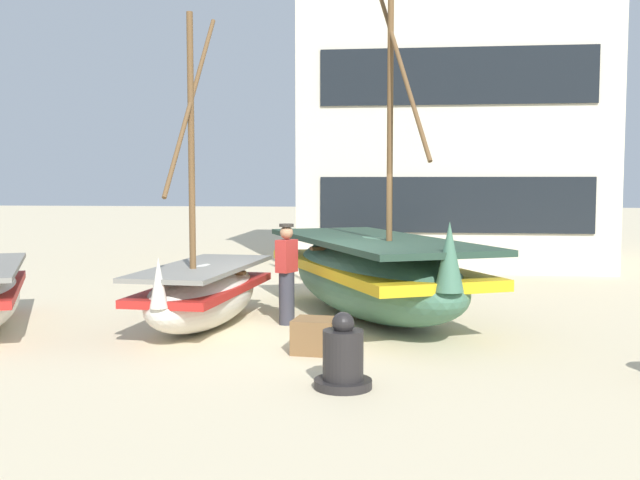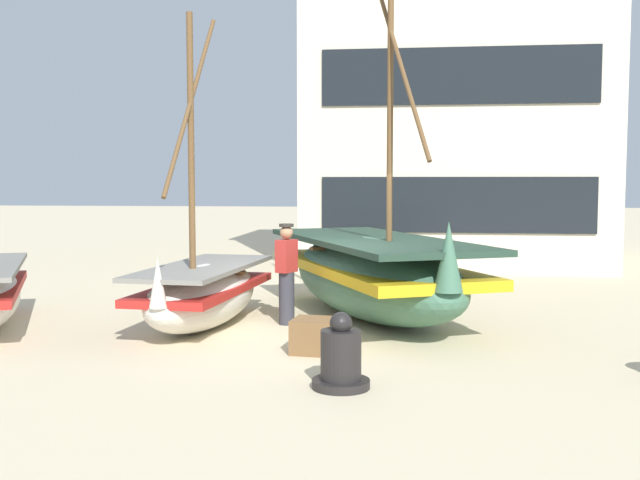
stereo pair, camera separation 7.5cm
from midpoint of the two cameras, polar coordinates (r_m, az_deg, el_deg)
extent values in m
plane|color=beige|center=(11.64, -0.39, -7.27)|extent=(120.00, 120.00, 0.00)
ellipsoid|color=silver|center=(12.27, -8.79, -4.29)|extent=(1.61, 3.81, 1.02)
cube|color=red|center=(12.25, -8.80, -3.70)|extent=(1.61, 3.66, 0.12)
cube|color=gray|center=(12.21, -8.82, -2.10)|extent=(1.65, 3.74, 0.07)
cone|color=silver|center=(10.57, -12.20, -3.22)|extent=(0.28, 0.28, 0.72)
cylinder|color=brown|center=(11.70, -9.73, 6.73)|extent=(0.10, 0.10, 4.25)
cylinder|color=brown|center=(11.76, -9.78, 10.45)|extent=(0.26, 2.22, 2.96)
cube|color=brown|center=(12.48, -8.36, -2.47)|extent=(1.24, 0.27, 0.06)
ellipsoid|color=#427056|center=(13.03, 4.22, -2.88)|extent=(4.34, 6.20, 1.41)
cube|color=gold|center=(13.00, 4.23, -2.11)|extent=(4.26, 6.00, 0.17)
cube|color=#243D2F|center=(12.96, 4.24, -0.04)|extent=(4.34, 6.12, 0.10)
cone|color=#427056|center=(10.42, 10.09, -1.28)|extent=(0.55, 0.55, 0.99)
cylinder|color=brown|center=(12.41, 5.64, 13.98)|extent=(0.10, 0.10, 6.88)
cylinder|color=brown|center=(12.49, 5.65, 15.78)|extent=(1.31, 2.75, 4.34)
cube|color=brown|center=(13.38, 3.53, -0.56)|extent=(1.86, 0.97, 0.06)
cylinder|color=#33333D|center=(12.36, -2.41, -4.51)|extent=(0.26, 0.26, 0.88)
cube|color=#B22D28|center=(12.26, -2.42, -1.23)|extent=(0.35, 0.42, 0.54)
sphere|color=#A87A56|center=(12.23, -2.43, 0.58)|extent=(0.22, 0.22, 0.22)
cylinder|color=#2D2823|center=(12.22, -2.43, 1.14)|extent=(0.24, 0.24, 0.05)
cylinder|color=black|center=(8.68, 1.87, -11.02)|extent=(0.67, 0.67, 0.10)
cylinder|color=black|center=(8.60, 1.88, -8.85)|extent=(0.47, 0.47, 0.58)
sphere|color=black|center=(8.52, 1.88, -6.43)|extent=(0.26, 0.26, 0.26)
cube|color=brown|center=(10.36, -0.27, -7.39)|extent=(0.63, 0.63, 0.48)
cube|color=beige|center=(22.50, 10.19, 10.82)|extent=(8.26, 6.28, 9.77)
cube|color=black|center=(19.20, 10.63, 2.67)|extent=(6.94, 0.06, 1.43)
cube|color=black|center=(19.38, 10.78, 12.34)|extent=(6.94, 0.06, 1.43)
camera|label=1|loc=(0.04, -89.83, 0.01)|focal=41.48mm
camera|label=2|loc=(0.04, 90.17, -0.01)|focal=41.48mm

